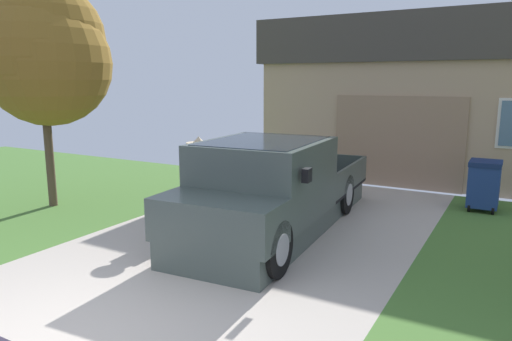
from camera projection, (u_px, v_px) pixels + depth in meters
name	position (u px, v px, depth m)	size (l,w,h in m)	color
pickup_truck	(270.00, 192.00, 8.11)	(2.28, 5.60, 1.68)	#434F4A
person_with_hat	(199.00, 174.00, 8.58)	(0.51, 0.45, 1.66)	navy
handbag	(183.00, 221.00, 8.53)	(0.34, 0.16, 0.45)	#232328
house_with_garage	(441.00, 97.00, 13.74)	(9.01, 6.01, 4.29)	tan
front_yard_tree	(46.00, 55.00, 9.48)	(2.52, 2.57, 4.62)	brown
wheeled_trash_bin	(484.00, 184.00, 9.68)	(0.60, 0.72, 1.03)	navy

